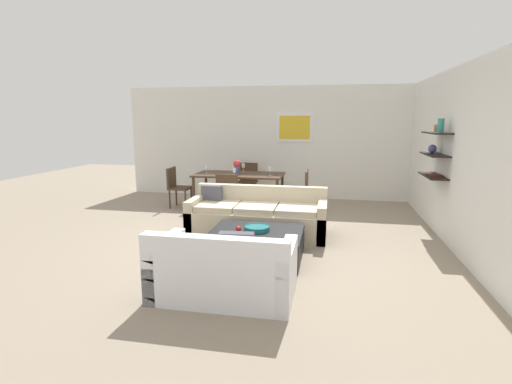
{
  "coord_description": "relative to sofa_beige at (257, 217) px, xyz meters",
  "views": [
    {
      "loc": [
        1.19,
        -5.84,
        1.92
      ],
      "look_at": [
        0.02,
        0.2,
        0.75
      ],
      "focal_mm": 26.95,
      "sensor_mm": 36.0,
      "label": 1
    }
  ],
  "objects": [
    {
      "name": "dining_chair_foot",
      "position": [
        -0.76,
        0.98,
        0.21
      ],
      "size": [
        0.44,
        0.44,
        0.88
      ],
      "color": "#422D1E",
      "rests_on": "ground"
    },
    {
      "name": "dining_table",
      "position": [
        -0.76,
        1.87,
        0.39
      ],
      "size": [
        1.91,
        0.96,
        0.75
      ],
      "color": "#422D1E",
      "rests_on": "ground"
    },
    {
      "name": "centerpiece_vase",
      "position": [
        -0.8,
        1.85,
        0.63
      ],
      "size": [
        0.16,
        0.16,
        0.3
      ],
      "color": "#4C518C",
      "rests_on": "dining_table"
    },
    {
      "name": "ground_plane",
      "position": [
        -0.01,
        -0.34,
        -0.29
      ],
      "size": [
        18.0,
        18.0,
        0.0
      ],
      "primitive_type": "plane",
      "color": "gray"
    },
    {
      "name": "wine_glass_right_near",
      "position": [
        -0.06,
        1.75,
        0.59
      ],
      "size": [
        0.07,
        0.07,
        0.19
      ],
      "color": "silver",
      "rests_on": "dining_table"
    },
    {
      "name": "decorative_bowl",
      "position": [
        0.2,
        -1.07,
        0.12
      ],
      "size": [
        0.36,
        0.36,
        0.07
      ],
      "color": "#19666B",
      "rests_on": "coffee_table"
    },
    {
      "name": "right_wall_shelf_unit",
      "position": [
        3.01,
        0.27,
        1.06
      ],
      "size": [
        0.34,
        8.2,
        2.7
      ],
      "color": "silver",
      "rests_on": "ground"
    },
    {
      "name": "wine_glass_foot",
      "position": [
        -0.76,
        1.45,
        0.58
      ],
      "size": [
        0.07,
        0.07,
        0.17
      ],
      "color": "silver",
      "rests_on": "dining_table"
    },
    {
      "name": "back_wall_unit",
      "position": [
        0.29,
        3.19,
        1.06
      ],
      "size": [
        8.4,
        0.09,
        2.7
      ],
      "color": "silver",
      "rests_on": "ground"
    },
    {
      "name": "wine_glass_head",
      "position": [
        -0.76,
        2.29,
        0.58
      ],
      "size": [
        0.07,
        0.07,
        0.18
      ],
      "color": "silver",
      "rests_on": "dining_table"
    },
    {
      "name": "coffee_table",
      "position": [
        0.19,
        -1.12,
        -0.1
      ],
      "size": [
        1.28,
        1.08,
        0.38
      ],
      "color": "black",
      "rests_on": "ground"
    },
    {
      "name": "dining_chair_right_near",
      "position": [
        0.6,
        1.65,
        0.21
      ],
      "size": [
        0.44,
        0.44,
        0.88
      ],
      "color": "#422D1E",
      "rests_on": "ground"
    },
    {
      "name": "loveseat_white",
      "position": [
        0.08,
        -2.35,
        0.0
      ],
      "size": [
        1.52,
        0.9,
        0.78
      ],
      "color": "white",
      "rests_on": "ground"
    },
    {
      "name": "apple_on_coffee_table",
      "position": [
        -0.04,
        -1.17,
        0.13
      ],
      "size": [
        0.08,
        0.08,
        0.08
      ],
      "primitive_type": "sphere",
      "color": "red",
      "rests_on": "coffee_table"
    },
    {
      "name": "wine_glass_left_near",
      "position": [
        -1.46,
        1.75,
        0.58
      ],
      "size": [
        0.07,
        0.07,
        0.17
      ],
      "color": "silver",
      "rests_on": "dining_table"
    },
    {
      "name": "sofa_beige",
      "position": [
        0.0,
        0.0,
        0.0
      ],
      "size": [
        2.28,
        0.9,
        0.78
      ],
      "color": "beige",
      "rests_on": "ground"
    },
    {
      "name": "dining_chair_left_near",
      "position": [
        -2.12,
        1.65,
        0.21
      ],
      "size": [
        0.44,
        0.44,
        0.88
      ],
      "color": "#422D1E",
      "rests_on": "ground"
    },
    {
      "name": "dining_chair_head",
      "position": [
        -0.76,
        2.75,
        0.21
      ],
      "size": [
        0.44,
        0.44,
        0.88
      ],
      "color": "#422D1E",
      "rests_on": "ground"
    }
  ]
}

